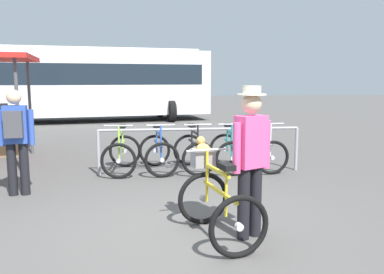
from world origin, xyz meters
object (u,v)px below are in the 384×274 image
(racked_bike_white, at_px, (263,151))
(racked_bike_teal, at_px, (229,152))
(racked_bike_lime, at_px, (122,154))
(person_with_featured_bike, at_px, (251,156))
(pedestrian_with_backpack, at_px, (16,136))
(bus_distant, at_px, (90,81))
(featured_bicycle, at_px, (215,195))
(racked_bike_blue, at_px, (158,153))
(racked_bike_black, at_px, (194,152))

(racked_bike_white, bearing_deg, racked_bike_teal, -178.35)
(racked_bike_lime, xyz_separation_m, person_with_featured_bike, (1.74, -3.37, 0.58))
(racked_bike_lime, distance_m, pedestrian_with_backpack, 2.13)
(bus_distant, bearing_deg, racked_bike_white, -62.94)
(featured_bicycle, height_order, bus_distant, bus_distant)
(racked_bike_teal, height_order, pedestrian_with_backpack, pedestrian_with_backpack)
(racked_bike_blue, bearing_deg, person_with_featured_bike, -72.93)
(featured_bicycle, xyz_separation_m, person_with_featured_bike, (0.38, -0.08, 0.46))
(racked_bike_white, distance_m, featured_bicycle, 3.67)
(person_with_featured_bike, relative_size, pedestrian_with_backpack, 1.05)
(featured_bicycle, height_order, pedestrian_with_backpack, pedestrian_with_backpack)
(racked_bike_blue, distance_m, featured_bicycle, 3.38)
(racked_bike_teal, bearing_deg, racked_bike_lime, -178.35)
(racked_bike_black, bearing_deg, bus_distant, 110.08)
(racked_bike_black, xyz_separation_m, racked_bike_teal, (0.70, 0.02, 0.00))
(racked_bike_lime, relative_size, racked_bike_teal, 0.98)
(racked_bike_black, xyz_separation_m, pedestrian_with_backpack, (-2.86, -1.48, 0.57))
(racked_bike_blue, relative_size, featured_bicycle, 0.93)
(person_with_featured_bike, distance_m, pedestrian_with_backpack, 3.74)
(pedestrian_with_backpack, xyz_separation_m, bus_distant, (-0.72, 11.26, 0.80))
(racked_bike_black, distance_m, person_with_featured_bike, 3.48)
(racked_bike_black, distance_m, bus_distant, 10.51)
(racked_bike_black, height_order, featured_bicycle, featured_bicycle)
(racked_bike_teal, xyz_separation_m, bus_distant, (-4.28, 9.76, 1.37))
(racked_bike_white, relative_size, featured_bicycle, 0.94)
(pedestrian_with_backpack, height_order, bus_distant, bus_distant)
(racked_bike_white, distance_m, bus_distant, 11.03)
(racked_bike_blue, xyz_separation_m, bus_distant, (-2.88, 9.80, 1.37))
(racked_bike_blue, distance_m, pedestrian_with_backpack, 2.67)
(racked_bike_white, height_order, pedestrian_with_backpack, pedestrian_with_backpack)
(pedestrian_with_backpack, bearing_deg, racked_bike_white, 19.59)
(person_with_featured_bike, bearing_deg, racked_bike_lime, 117.31)
(racked_bike_blue, bearing_deg, racked_bike_black, 1.65)
(racked_bike_teal, bearing_deg, person_with_featured_bike, -95.94)
(person_with_featured_bike, distance_m, bus_distant, 13.79)
(racked_bike_blue, bearing_deg, racked_bike_teal, 1.65)
(racked_bike_black, xyz_separation_m, featured_bicycle, (-0.04, -3.33, 0.12))
(racked_bike_teal, height_order, bus_distant, bus_distant)
(racked_bike_lime, xyz_separation_m, racked_bike_white, (2.80, 0.08, -0.00))
(racked_bike_black, distance_m, pedestrian_with_backpack, 3.27)
(racked_bike_black, relative_size, racked_bike_white, 1.00)
(racked_bike_blue, distance_m, racked_bike_teal, 1.40)
(racked_bike_black, relative_size, person_with_featured_bike, 0.69)
(pedestrian_with_backpack, bearing_deg, bus_distant, 93.64)
(racked_bike_lime, height_order, racked_bike_blue, same)
(racked_bike_lime, distance_m, person_with_featured_bike, 3.84)
(featured_bicycle, relative_size, bus_distant, 0.12)
(racked_bike_lime, distance_m, featured_bicycle, 3.56)
(pedestrian_with_backpack, bearing_deg, racked_bike_teal, 22.79)
(racked_bike_white, bearing_deg, racked_bike_black, -178.35)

